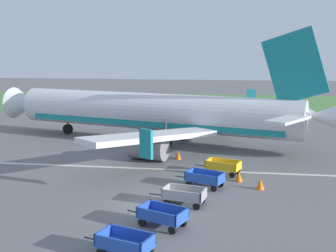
{
  "coord_description": "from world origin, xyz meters",
  "views": [
    {
      "loc": [
        3.83,
        -24.15,
        9.33
      ],
      "look_at": [
        -1.21,
        11.89,
        2.8
      ],
      "focal_mm": 45.59,
      "sensor_mm": 36.0,
      "label": 1
    }
  ],
  "objects_px": {
    "airplane": "(161,113)",
    "baggage_cart_fourth_in_row": "(205,179)",
    "traffic_cone_by_carts": "(239,176)",
    "baggage_cart_second_in_row": "(162,216)",
    "baggage_cart_far_end": "(223,166)",
    "baggage_cart_nearest": "(125,243)",
    "traffic_cone_near_plane": "(178,155)",
    "traffic_cone_mid_apron": "(260,184)",
    "baggage_cart_third_in_row": "(184,195)"
  },
  "relations": [
    {
      "from": "baggage_cart_third_in_row",
      "to": "traffic_cone_near_plane",
      "type": "xyz_separation_m",
      "value": [
        -1.63,
        10.92,
        -0.26
      ]
    },
    {
      "from": "airplane",
      "to": "traffic_cone_mid_apron",
      "type": "height_order",
      "value": "airplane"
    },
    {
      "from": "baggage_cart_second_in_row",
      "to": "traffic_cone_near_plane",
      "type": "xyz_separation_m",
      "value": [
        -0.8,
        14.29,
        -0.26
      ]
    },
    {
      "from": "baggage_cart_far_end",
      "to": "traffic_cone_near_plane",
      "type": "xyz_separation_m",
      "value": [
        -3.89,
        4.03,
        -0.26
      ]
    },
    {
      "from": "baggage_cart_far_end",
      "to": "traffic_cone_by_carts",
      "type": "distance_m",
      "value": 2.02
    },
    {
      "from": "baggage_cart_third_in_row",
      "to": "baggage_cart_fourth_in_row",
      "type": "relative_size",
      "value": 1.02
    },
    {
      "from": "airplane",
      "to": "baggage_cart_far_end",
      "type": "distance_m",
      "value": 12.38
    },
    {
      "from": "baggage_cart_third_in_row",
      "to": "traffic_cone_by_carts",
      "type": "bearing_deg",
      "value": 56.89
    },
    {
      "from": "airplane",
      "to": "traffic_cone_by_carts",
      "type": "xyz_separation_m",
      "value": [
        7.51,
        -11.98,
        -2.68
      ]
    },
    {
      "from": "baggage_cart_third_in_row",
      "to": "traffic_cone_near_plane",
      "type": "bearing_deg",
      "value": 98.47
    },
    {
      "from": "traffic_cone_near_plane",
      "to": "baggage_cart_second_in_row",
      "type": "bearing_deg",
      "value": -86.79
    },
    {
      "from": "airplane",
      "to": "baggage_cart_fourth_in_row",
      "type": "xyz_separation_m",
      "value": [
        5.15,
        -13.61,
        -2.45
      ]
    },
    {
      "from": "airplane",
      "to": "traffic_cone_near_plane",
      "type": "height_order",
      "value": "airplane"
    },
    {
      "from": "baggage_cart_nearest",
      "to": "traffic_cone_mid_apron",
      "type": "bearing_deg",
      "value": 56.95
    },
    {
      "from": "baggage_cart_second_in_row",
      "to": "traffic_cone_mid_apron",
      "type": "relative_size",
      "value": 4.77
    },
    {
      "from": "baggage_cart_fourth_in_row",
      "to": "traffic_cone_by_carts",
      "type": "distance_m",
      "value": 2.88
    },
    {
      "from": "baggage_cart_second_in_row",
      "to": "baggage_cart_fourth_in_row",
      "type": "distance_m",
      "value": 7.23
    },
    {
      "from": "traffic_cone_near_plane",
      "to": "baggage_cart_third_in_row",
      "type": "bearing_deg",
      "value": -81.53
    },
    {
      "from": "baggage_cart_second_in_row",
      "to": "traffic_cone_near_plane",
      "type": "relative_size",
      "value": 5.15
    },
    {
      "from": "baggage_cart_fourth_in_row",
      "to": "traffic_cone_near_plane",
      "type": "height_order",
      "value": "baggage_cart_fourth_in_row"
    },
    {
      "from": "baggage_cart_second_in_row",
      "to": "baggage_cart_far_end",
      "type": "xyz_separation_m",
      "value": [
        3.09,
        10.25,
        0.0
      ]
    },
    {
      "from": "baggage_cart_second_in_row",
      "to": "traffic_cone_near_plane",
      "type": "bearing_deg",
      "value": 93.21
    },
    {
      "from": "baggage_cart_nearest",
      "to": "traffic_cone_by_carts",
      "type": "distance_m",
      "value": 13.28
    },
    {
      "from": "baggage_cart_fourth_in_row",
      "to": "traffic_cone_mid_apron",
      "type": "distance_m",
      "value": 3.77
    },
    {
      "from": "baggage_cart_fourth_in_row",
      "to": "traffic_cone_mid_apron",
      "type": "bearing_deg",
      "value": 0.68
    },
    {
      "from": "baggage_cart_second_in_row",
      "to": "baggage_cart_third_in_row",
      "type": "xyz_separation_m",
      "value": [
        0.82,
        3.37,
        0.0
      ]
    },
    {
      "from": "baggage_cart_second_in_row",
      "to": "traffic_cone_near_plane",
      "type": "distance_m",
      "value": 14.31
    },
    {
      "from": "traffic_cone_near_plane",
      "to": "traffic_cone_mid_apron",
      "type": "xyz_separation_m",
      "value": [
        6.44,
        -7.26,
        0.03
      ]
    },
    {
      "from": "traffic_cone_near_plane",
      "to": "traffic_cone_mid_apron",
      "type": "distance_m",
      "value": 9.71
    },
    {
      "from": "baggage_cart_second_in_row",
      "to": "baggage_cart_fourth_in_row",
      "type": "xyz_separation_m",
      "value": [
        1.88,
        6.98,
        0.0
      ]
    },
    {
      "from": "baggage_cart_nearest",
      "to": "baggage_cart_far_end",
      "type": "bearing_deg",
      "value": 72.66
    },
    {
      "from": "baggage_cart_second_in_row",
      "to": "baggage_cart_fourth_in_row",
      "type": "bearing_deg",
      "value": 74.93
    },
    {
      "from": "baggage_cart_third_in_row",
      "to": "baggage_cart_far_end",
      "type": "xyz_separation_m",
      "value": [
        2.27,
        6.88,
        0.0
      ]
    },
    {
      "from": "baggage_cart_fourth_in_row",
      "to": "traffic_cone_near_plane",
      "type": "relative_size",
      "value": 5.17
    },
    {
      "from": "baggage_cart_nearest",
      "to": "traffic_cone_by_carts",
      "type": "bearing_deg",
      "value": 65.78
    },
    {
      "from": "baggage_cart_second_in_row",
      "to": "baggage_cart_far_end",
      "type": "relative_size",
      "value": 0.99
    },
    {
      "from": "baggage_cart_nearest",
      "to": "baggage_cart_second_in_row",
      "type": "bearing_deg",
      "value": 71.0
    },
    {
      "from": "airplane",
      "to": "traffic_cone_near_plane",
      "type": "relative_size",
      "value": 53.73
    },
    {
      "from": "traffic_cone_near_plane",
      "to": "traffic_cone_by_carts",
      "type": "height_order",
      "value": "traffic_cone_by_carts"
    },
    {
      "from": "baggage_cart_far_end",
      "to": "traffic_cone_by_carts",
      "type": "height_order",
      "value": "baggage_cart_far_end"
    },
    {
      "from": "traffic_cone_mid_apron",
      "to": "traffic_cone_by_carts",
      "type": "distance_m",
      "value": 2.12
    },
    {
      "from": "baggage_cart_nearest",
      "to": "baggage_cart_fourth_in_row",
      "type": "xyz_separation_m",
      "value": [
        3.08,
        10.48,
        0.0
      ]
    },
    {
      "from": "baggage_cart_second_in_row",
      "to": "traffic_cone_by_carts",
      "type": "xyz_separation_m",
      "value": [
        4.24,
        8.61,
        -0.23
      ]
    },
    {
      "from": "baggage_cart_nearest",
      "to": "traffic_cone_near_plane",
      "type": "relative_size",
      "value": 5.22
    },
    {
      "from": "traffic_cone_near_plane",
      "to": "traffic_cone_mid_apron",
      "type": "relative_size",
      "value": 0.93
    },
    {
      "from": "traffic_cone_by_carts",
      "to": "traffic_cone_mid_apron",
      "type": "bearing_deg",
      "value": -48.57
    },
    {
      "from": "baggage_cart_far_end",
      "to": "traffic_cone_mid_apron",
      "type": "height_order",
      "value": "baggage_cart_far_end"
    },
    {
      "from": "airplane",
      "to": "baggage_cart_fourth_in_row",
      "type": "relative_size",
      "value": 10.4
    },
    {
      "from": "baggage_cart_fourth_in_row",
      "to": "traffic_cone_mid_apron",
      "type": "height_order",
      "value": "baggage_cart_fourth_in_row"
    },
    {
      "from": "traffic_cone_near_plane",
      "to": "traffic_cone_mid_apron",
      "type": "bearing_deg",
      "value": -48.41
    }
  ]
}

